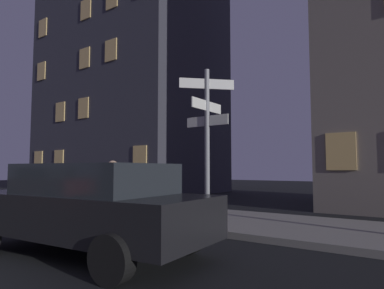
% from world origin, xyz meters
% --- Properties ---
extents(sidewalk_kerb, '(40.00, 3.36, 0.14)m').
position_xyz_m(sidewalk_kerb, '(0.00, 7.54, 0.07)').
color(sidewalk_kerb, gray).
rests_on(sidewalk_kerb, ground_plane).
extents(signpost, '(1.15, 1.26, 3.69)m').
position_xyz_m(signpost, '(1.04, 6.36, 2.34)').
color(signpost, gray).
rests_on(signpost, sidewalk_kerb).
extents(car_far_trailing, '(4.64, 2.24, 1.52)m').
position_xyz_m(car_far_trailing, '(0.59, 3.35, 0.82)').
color(car_far_trailing, black).
rests_on(car_far_trailing, ground_plane).
extents(cyclist, '(1.82, 0.35, 1.61)m').
position_xyz_m(cyclist, '(0.12, 4.32, 0.75)').
color(cyclist, black).
rests_on(cyclist, ground_plane).
extents(building_left_block, '(11.36, 7.36, 20.74)m').
position_xyz_m(building_left_block, '(-10.85, 15.35, 10.37)').
color(building_left_block, '#383842').
rests_on(building_left_block, ground_plane).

